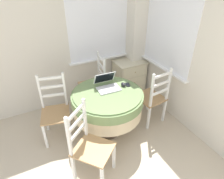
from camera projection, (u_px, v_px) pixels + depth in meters
corner_room_shell at (128, 52)px, 2.63m from camera, size 4.34×4.82×2.55m
round_dining_table at (107, 102)px, 2.87m from camera, size 1.03×1.03×0.74m
laptop at (107, 85)px, 2.88m from camera, size 0.33×0.33×0.21m
computer_mouse at (123, 84)px, 2.93m from camera, size 0.06×0.10×0.05m
cell_phone at (128, 85)px, 2.97m from camera, size 0.09×0.12×0.01m
dining_chair_near_back_window at (94, 84)px, 3.54m from camera, size 0.48×0.45×0.99m
dining_chair_near_right_window at (152, 98)px, 3.18m from camera, size 0.44×0.47×0.99m
dining_chair_camera_near at (90, 147)px, 2.33m from camera, size 0.58×0.58×0.99m
dining_chair_left_flank at (55, 111)px, 2.90m from camera, size 0.49×0.51×0.99m
corner_cabinet at (129, 78)px, 3.97m from camera, size 0.57×0.44×0.70m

